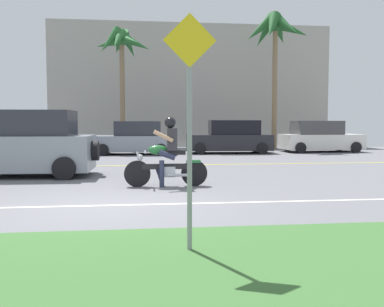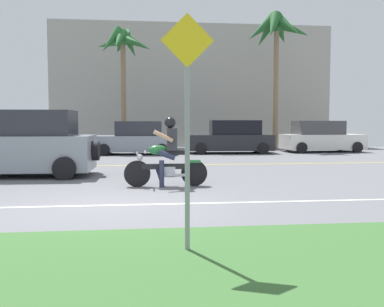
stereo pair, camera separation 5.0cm
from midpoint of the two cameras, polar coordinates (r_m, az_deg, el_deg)
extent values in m
cube|color=slate|center=(11.47, -9.13, -3.94)|extent=(56.00, 30.00, 0.04)
cube|color=#3D6B33|center=(4.55, -13.24, -15.91)|extent=(56.00, 3.80, 0.06)
cube|color=silver|center=(8.45, -10.06, -6.69)|extent=(50.40, 0.12, 0.01)
cube|color=yellow|center=(16.00, -8.42, -1.56)|extent=(50.40, 0.12, 0.01)
cylinder|color=black|center=(10.70, -7.07, -2.65)|extent=(0.65, 0.11, 0.65)
cylinder|color=black|center=(10.76, 0.41, -2.58)|extent=(0.65, 0.11, 0.65)
cylinder|color=#B7BAC1|center=(10.67, -6.50, -1.22)|extent=(0.29, 0.06, 0.56)
cube|color=black|center=(10.68, -3.32, -1.70)|extent=(1.18, 0.12, 0.13)
cube|color=#B7BAC1|center=(10.70, -3.03, -2.39)|extent=(0.35, 0.22, 0.26)
ellipsoid|color=#236B33|center=(10.64, -4.37, 0.48)|extent=(0.47, 0.26, 0.24)
cube|color=black|center=(10.67, -2.17, 0.15)|extent=(0.52, 0.24, 0.11)
cube|color=#236B33|center=(10.72, 0.30, -1.04)|extent=(0.35, 0.18, 0.06)
cylinder|color=#B7BAC1|center=(10.64, -6.05, 0.21)|extent=(0.05, 0.67, 0.04)
sphere|color=#B7BAC1|center=(10.66, -6.74, -0.49)|extent=(0.15, 0.15, 0.15)
cylinder|color=#B7BAC1|center=(10.60, -1.65, -2.86)|extent=(0.54, 0.08, 0.08)
cube|color=#2D2D33|center=(10.64, -2.52, 1.88)|extent=(0.24, 0.35, 0.54)
sphere|color=black|center=(10.63, -2.76, 4.08)|extent=(0.28, 0.28, 0.28)
cylinder|color=#2D334C|center=(10.77, -3.24, -0.11)|extent=(0.43, 0.15, 0.27)
cylinder|color=#2D334C|center=(10.55, -3.18, -0.19)|extent=(0.43, 0.15, 0.27)
cylinder|color=#2D334C|center=(10.55, -3.86, -2.69)|extent=(0.12, 0.12, 0.66)
cylinder|color=#2D334C|center=(10.83, -4.14, -2.72)|extent=(0.22, 0.12, 0.36)
cylinder|color=tan|center=(10.85, -3.73, 2.34)|extent=(0.49, 0.10, 0.30)
cylinder|color=tan|center=(10.42, -3.64, 2.27)|extent=(0.49, 0.10, 0.30)
cube|color=#8C939E|center=(13.66, -22.10, 0.06)|extent=(4.49, 1.99, 1.01)
cube|color=#2D2F36|center=(13.60, -21.84, 3.74)|extent=(3.24, 1.69, 0.73)
cylinder|color=black|center=(14.21, -14.78, -1.09)|extent=(0.65, 0.24, 0.64)
cylinder|color=black|center=(12.40, -16.27, -1.87)|extent=(0.65, 0.24, 0.64)
cylinder|color=black|center=(13.15, -12.42, 0.35)|extent=(0.22, 0.58, 0.58)
cube|color=navy|center=(20.43, -19.84, 0.88)|extent=(3.78, 1.75, 0.71)
cube|color=black|center=(20.34, -19.28, 2.80)|extent=(2.21, 1.46, 0.65)
cylinder|color=black|center=(20.92, -15.69, 0.42)|extent=(0.57, 0.20, 0.56)
cylinder|color=black|center=(21.60, -22.69, 0.37)|extent=(0.57, 0.20, 0.56)
cylinder|color=black|center=(19.34, -16.61, 0.11)|extent=(0.57, 0.20, 0.56)
cube|color=#8C939E|center=(21.52, -7.49, 1.32)|extent=(3.91, 1.97, 0.76)
cube|color=#2D2F36|center=(21.48, -6.90, 3.28)|extent=(2.30, 1.62, 0.70)
cylinder|color=black|center=(22.32, -3.80, 0.79)|extent=(0.57, 0.22, 0.56)
cylinder|color=black|center=(22.54, -10.77, 0.76)|extent=(0.57, 0.22, 0.56)
cylinder|color=black|center=(20.61, -3.89, 0.51)|extent=(0.57, 0.22, 0.56)
cylinder|color=black|center=(20.85, -11.43, 0.48)|extent=(0.57, 0.22, 0.56)
cube|color=#232328|center=(22.28, 5.05, 1.47)|extent=(4.37, 2.02, 0.79)
cube|color=black|center=(22.30, 5.71, 3.42)|extent=(2.56, 1.67, 0.73)
cylinder|color=black|center=(23.45, 8.44, 0.92)|extent=(0.57, 0.21, 0.56)
cylinder|color=black|center=(23.01, 0.91, 0.90)|extent=(0.57, 0.21, 0.56)
cylinder|color=black|center=(21.70, 9.42, 0.65)|extent=(0.57, 0.21, 0.56)
cylinder|color=black|center=(21.23, 1.29, 0.63)|extent=(0.57, 0.21, 0.56)
cube|color=white|center=(24.15, 16.77, 1.50)|extent=(4.20, 1.90, 0.78)
cube|color=#444346|center=(24.03, 16.26, 3.28)|extent=(2.44, 1.62, 0.72)
cylinder|color=black|center=(22.73, 14.25, 0.73)|extent=(0.56, 0.19, 0.56)
cylinder|color=black|center=(24.01, 20.92, 0.76)|extent=(0.56, 0.19, 0.56)
cylinder|color=black|center=(24.45, 12.66, 0.99)|extent=(0.56, 0.19, 0.56)
cylinder|color=black|center=(25.64, 18.97, 1.01)|extent=(0.56, 0.19, 0.56)
cylinder|color=#846B4C|center=(24.31, -8.93, 7.54)|extent=(0.27, 0.27, 6.09)
sphere|color=#28662D|center=(24.68, -9.01, 14.61)|extent=(0.71, 0.71, 0.71)
cone|color=#28662D|center=(24.73, -7.22, 14.17)|extent=(1.83, 0.82, 1.19)
cone|color=#28662D|center=(25.28, -8.08, 13.94)|extent=(1.31, 1.68, 1.60)
cone|color=#28662D|center=(25.37, -9.38, 13.89)|extent=(1.03, 1.86, 1.21)
cone|color=#28662D|center=(24.99, -10.58, 14.03)|extent=(1.84, 1.27, 0.92)
cone|color=#28662D|center=(24.25, -10.51, 14.34)|extent=(1.60, 1.40, 1.64)
cone|color=#28662D|center=(23.94, -9.51, 14.48)|extent=(0.98, 1.79, 1.45)
cone|color=#28662D|center=(24.03, -8.03, 14.46)|extent=(1.49, 1.79, 0.98)
cylinder|color=#846B4C|center=(25.51, 11.00, 8.44)|extent=(0.29, 0.29, 7.05)
sphere|color=#235B28|center=(26.01, 11.11, 16.20)|extent=(0.74, 0.74, 0.74)
cone|color=#235B28|center=(26.14, 13.09, 15.61)|extent=(2.18, 0.97, 1.37)
cone|color=#235B28|center=(26.81, 11.63, 15.34)|extent=(1.73, 2.13, 1.59)
cone|color=#235B28|center=(26.62, 9.76, 15.45)|extent=(1.44, 2.01, 1.92)
cone|color=#235B28|center=(25.65, 9.19, 15.89)|extent=(2.03, 0.88, 1.82)
cone|color=#235B28|center=(25.11, 10.67, 16.13)|extent=(1.57, 2.04, 1.87)
cone|color=#235B28|center=(25.34, 12.55, 15.99)|extent=(1.54, 2.15, 1.68)
cylinder|color=gray|center=(5.13, -0.35, -0.78)|extent=(0.06, 0.06, 2.28)
cube|color=yellow|center=(5.18, -0.33, 14.62)|extent=(0.62, 0.03, 0.62)
cube|color=#A8A399|center=(29.63, -0.12, 8.62)|extent=(17.85, 4.00, 7.78)
camera|label=1|loc=(0.03, -89.87, 0.01)|focal=40.63mm
camera|label=2|loc=(0.03, 90.13, -0.01)|focal=40.63mm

